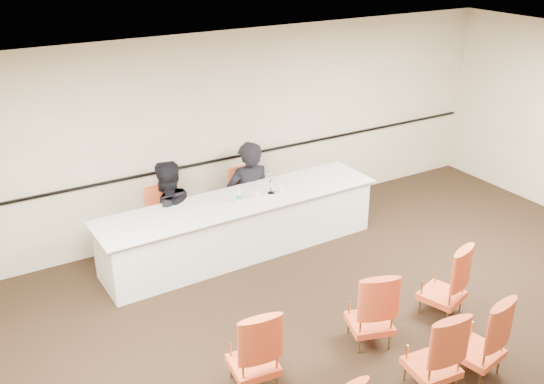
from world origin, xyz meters
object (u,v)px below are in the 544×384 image
at_px(aud_chair_back_mid, 434,349).
at_px(aud_chair_back_right, 479,334).
at_px(panelist_second_chair, 168,221).
at_px(water_bottle, 239,193).
at_px(panelist_main_chair, 249,200).
at_px(panelist_second, 168,221).
at_px(aud_chair_front_left, 253,347).
at_px(panelist_main, 249,202).
at_px(aud_chair_front_mid, 371,306).
at_px(drinking_glass, 257,194).
at_px(panel_table, 241,226).
at_px(microphone, 271,185).
at_px(aud_chair_front_right, 444,279).
at_px(coffee_cup, 281,189).

distance_m(aud_chair_back_mid, aud_chair_back_right, 0.58).
relative_size(panelist_second_chair, water_bottle, 3.89).
relative_size(panelist_main_chair, panelist_second, 0.52).
relative_size(panelist_main_chair, aud_chair_front_left, 1.00).
relative_size(panelist_main, aud_chair_front_left, 2.07).
height_order(panelist_second, aud_chair_front_mid, panelist_second).
bearing_deg(drinking_glass, aud_chair_back_right, -78.82).
relative_size(drinking_glass, aud_chair_back_mid, 0.11).
bearing_deg(panel_table, aud_chair_back_mid, -85.61).
relative_size(panelist_main_chair, water_bottle, 3.89).
bearing_deg(panel_table, aud_chair_front_mid, -85.27).
height_order(panel_table, panelist_main_chair, panelist_main_chair).
bearing_deg(aud_chair_back_right, panelist_main, 85.24).
distance_m(drinking_glass, aud_chair_front_left, 2.87).
xyz_separation_m(microphone, aud_chair_front_mid, (-0.19, -2.53, -0.49)).
relative_size(water_bottle, aud_chair_front_left, 0.26).
xyz_separation_m(aud_chair_front_left, aud_chair_front_mid, (1.47, -0.05, 0.00)).
xyz_separation_m(panelist_main, water_bottle, (-0.50, -0.64, 0.51)).
height_order(microphone, water_bottle, microphone).
bearing_deg(panelist_second_chair, aud_chair_front_left, -96.98).
xyz_separation_m(panelist_second_chair, aud_chair_front_right, (2.27, -3.14, 0.00)).
bearing_deg(panel_table, panelist_second_chair, 145.65).
relative_size(panelist_second_chair, aud_chair_back_mid, 1.00).
height_order(panelist_main_chair, aud_chair_front_mid, same).
bearing_deg(microphone, panelist_main_chair, 114.38).
bearing_deg(panelist_second, coffee_cup, 147.55).
height_order(panelist_second, water_bottle, panelist_second).
bearing_deg(aud_chair_front_right, panelist_second_chair, 107.27).
distance_m(panelist_second_chair, aud_chair_back_mid, 4.23).
relative_size(panelist_main_chair, aud_chair_front_mid, 1.00).
bearing_deg(aud_chair_front_mid, aud_chair_back_right, -37.93).
distance_m(panelist_main, aud_chair_front_right, 3.31).
relative_size(water_bottle, aud_chair_front_right, 0.26).
bearing_deg(aud_chair_front_left, water_bottle, 72.13).
height_order(panelist_main, drinking_glass, panelist_main).
distance_m(microphone, aud_chair_front_mid, 2.58).
distance_m(panelist_second_chair, aud_chair_front_left, 3.11).
xyz_separation_m(panelist_main_chair, aud_chair_front_mid, (-0.18, -3.17, 0.00)).
bearing_deg(aud_chair_back_mid, water_bottle, 102.41).
bearing_deg(aud_chair_front_mid, aud_chair_back_mid, -66.96).
xyz_separation_m(panelist_main_chair, drinking_glass, (-0.22, -0.67, 0.40)).
relative_size(panelist_main, drinking_glass, 19.63).
bearing_deg(water_bottle, panelist_second_chair, 143.99).
distance_m(panelist_main_chair, panelist_second, 1.34).
bearing_deg(coffee_cup, aud_chair_front_left, -126.43).
distance_m(panelist_main_chair, panelist_second_chair, 1.34).
relative_size(panelist_main_chair, aud_chair_back_mid, 1.00).
relative_size(aud_chair_front_left, aud_chair_back_mid, 1.00).
distance_m(panelist_second, aud_chair_front_right, 3.88).
height_order(water_bottle, aud_chair_back_right, water_bottle).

